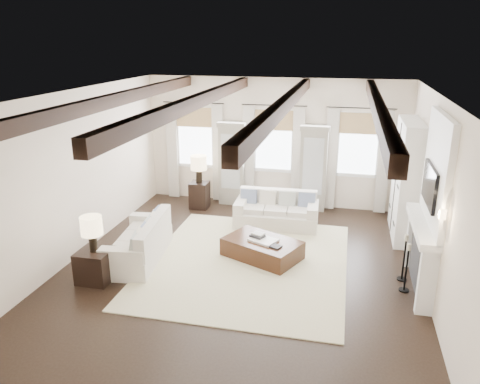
% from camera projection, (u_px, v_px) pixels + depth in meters
% --- Properties ---
extents(ground, '(7.50, 7.50, 0.00)m').
position_uv_depth(ground, '(241.00, 268.00, 8.75)').
color(ground, black).
rests_on(ground, ground).
extents(room_shell, '(6.54, 7.54, 3.22)m').
position_uv_depth(room_shell, '(290.00, 161.00, 8.82)').
color(room_shell, white).
rests_on(room_shell, ground).
extents(area_rug, '(3.73, 4.38, 0.02)m').
position_uv_depth(area_rug, '(247.00, 262.00, 8.97)').
color(area_rug, beige).
rests_on(area_rug, ground).
extents(sofa_back, '(1.89, 0.91, 0.80)m').
position_uv_depth(sofa_back, '(277.00, 212.00, 10.65)').
color(sofa_back, silver).
rests_on(sofa_back, ground).
extents(sofa_left, '(1.08, 2.00, 0.82)m').
position_uv_depth(sofa_left, '(141.00, 243.00, 9.01)').
color(sofa_left, silver).
rests_on(sofa_left, ground).
extents(ottoman, '(1.66, 1.40, 0.37)m').
position_uv_depth(ottoman, '(262.00, 249.00, 9.12)').
color(ottoman, black).
rests_on(ottoman, ground).
extents(tray, '(0.61, 0.55, 0.04)m').
position_uv_depth(tray, '(263.00, 240.00, 9.01)').
color(tray, white).
rests_on(tray, ottoman).
extents(book_lower, '(0.32, 0.29, 0.04)m').
position_uv_depth(book_lower, '(257.00, 236.00, 9.10)').
color(book_lower, '#262628').
rests_on(book_lower, tray).
extents(book_upper, '(0.27, 0.25, 0.03)m').
position_uv_depth(book_upper, '(258.00, 234.00, 9.11)').
color(book_upper, beige).
rests_on(book_upper, book_lower).
extents(book_loose, '(0.29, 0.26, 0.03)m').
position_uv_depth(book_loose, '(275.00, 246.00, 8.76)').
color(book_loose, '#262628').
rests_on(book_loose, ottoman).
extents(side_table_front, '(0.57, 0.57, 0.57)m').
position_uv_depth(side_table_front, '(96.00, 266.00, 8.24)').
color(side_table_front, black).
rests_on(side_table_front, ground).
extents(lamp_front, '(0.37, 0.37, 0.64)m').
position_uv_depth(lamp_front, '(92.00, 228.00, 8.01)').
color(lamp_front, black).
rests_on(lamp_front, side_table_front).
extents(side_table_back, '(0.44, 0.44, 0.66)m').
position_uv_depth(side_table_back, '(200.00, 195.00, 11.79)').
color(side_table_back, black).
rests_on(side_table_back, ground).
extents(lamp_back, '(0.40, 0.40, 0.68)m').
position_uv_depth(lamp_back, '(199.00, 164.00, 11.54)').
color(lamp_back, black).
rests_on(lamp_back, side_table_back).
extents(candlestick_near, '(0.18, 0.18, 0.87)m').
position_uv_depth(candlestick_near, '(406.00, 272.00, 7.86)').
color(candlestick_near, black).
rests_on(candlestick_near, ground).
extents(candlestick_far, '(0.18, 0.18, 0.87)m').
position_uv_depth(candlestick_far, '(404.00, 261.00, 8.23)').
color(candlestick_far, black).
rests_on(candlestick_far, ground).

